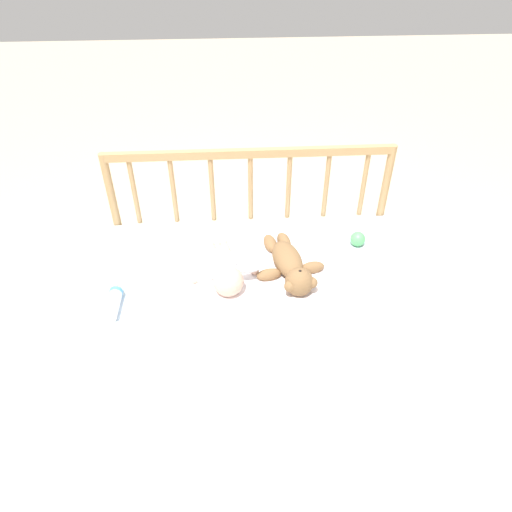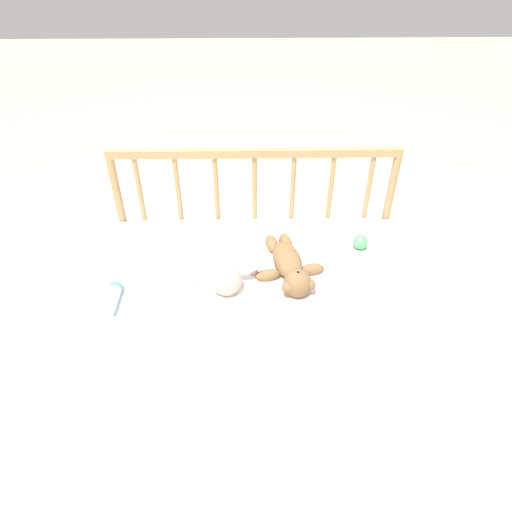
% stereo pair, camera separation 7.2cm
% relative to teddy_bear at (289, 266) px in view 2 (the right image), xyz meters
% --- Properties ---
extents(ground_plane, '(12.00, 12.00, 0.00)m').
position_rel_teddy_bear_xyz_m(ground_plane, '(-0.13, 0.05, -0.50)').
color(ground_plane, '#C6B293').
extents(crib_mattress, '(1.30, 0.69, 0.45)m').
position_rel_teddy_bear_xyz_m(crib_mattress, '(-0.13, 0.05, -0.27)').
color(crib_mattress, silver).
rests_on(crib_mattress, ground_plane).
extents(crib_rail, '(1.30, 0.04, 0.81)m').
position_rel_teddy_bear_xyz_m(crib_rail, '(-0.13, 0.42, 0.08)').
color(crib_rail, tan).
rests_on(crib_rail, ground_plane).
extents(blanket, '(0.75, 0.49, 0.01)m').
position_rel_teddy_bear_xyz_m(blanket, '(-0.13, 0.04, -0.04)').
color(blanket, white).
rests_on(blanket, crib_mattress).
extents(teddy_bear, '(0.29, 0.42, 0.11)m').
position_rel_teddy_bear_xyz_m(teddy_bear, '(0.00, 0.00, 0.00)').
color(teddy_bear, olive).
rests_on(teddy_bear, crib_mattress).
extents(baby, '(0.30, 0.38, 0.12)m').
position_rel_teddy_bear_xyz_m(baby, '(-0.26, -0.01, 0.00)').
color(baby, white).
rests_on(baby, crib_mattress).
extents(baby_bottle, '(0.05, 0.17, 0.05)m').
position_rel_teddy_bear_xyz_m(baby_bottle, '(-0.68, -0.15, -0.02)').
color(baby_bottle, white).
rests_on(baby_bottle, crib_mattress).
extents(toy_ball, '(0.07, 0.07, 0.07)m').
position_rel_teddy_bear_xyz_m(toy_ball, '(0.32, 0.17, -0.01)').
color(toy_ball, '#59BF66').
rests_on(toy_ball, crib_mattress).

